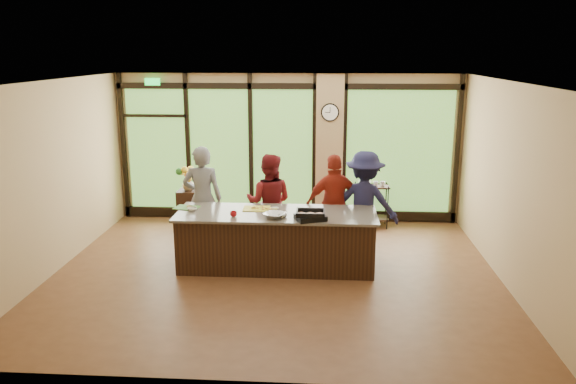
# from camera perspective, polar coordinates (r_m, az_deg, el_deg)

# --- Properties ---
(floor) EXTENTS (7.00, 7.00, 0.00)m
(floor) POSITION_cam_1_polar(r_m,az_deg,el_deg) (9.00, -1.32, -8.27)
(floor) COLOR brown
(floor) RESTS_ON ground
(ceiling) EXTENTS (7.00, 7.00, 0.00)m
(ceiling) POSITION_cam_1_polar(r_m,az_deg,el_deg) (8.33, -1.44, 11.17)
(ceiling) COLOR white
(ceiling) RESTS_ON back_wall
(back_wall) EXTENTS (7.00, 0.00, 7.00)m
(back_wall) POSITION_cam_1_polar(r_m,az_deg,el_deg) (11.47, -0.04, 4.47)
(back_wall) COLOR tan
(back_wall) RESTS_ON floor
(left_wall) EXTENTS (0.00, 6.00, 6.00)m
(left_wall) POSITION_cam_1_polar(r_m,az_deg,el_deg) (9.51, -22.89, 1.30)
(left_wall) COLOR tan
(left_wall) RESTS_ON floor
(right_wall) EXTENTS (0.00, 6.00, 6.00)m
(right_wall) POSITION_cam_1_polar(r_m,az_deg,el_deg) (8.94, 21.57, 0.66)
(right_wall) COLOR tan
(right_wall) RESTS_ON floor
(window_wall) EXTENTS (6.90, 0.12, 3.00)m
(window_wall) POSITION_cam_1_polar(r_m,az_deg,el_deg) (11.44, 0.76, 3.90)
(window_wall) COLOR tan
(window_wall) RESTS_ON floor
(island_base) EXTENTS (3.10, 1.00, 0.88)m
(island_base) POSITION_cam_1_polar(r_m,az_deg,el_deg) (9.12, -1.17, -5.00)
(island_base) COLOR black
(island_base) RESTS_ON floor
(countertop) EXTENTS (3.20, 1.10, 0.04)m
(countertop) POSITION_cam_1_polar(r_m,az_deg,el_deg) (8.98, -1.19, -2.22)
(countertop) COLOR slate
(countertop) RESTS_ON island_base
(wall_clock) EXTENTS (0.36, 0.04, 0.36)m
(wall_clock) POSITION_cam_1_polar(r_m,az_deg,el_deg) (11.21, 4.29, 8.07)
(wall_clock) COLOR black
(wall_clock) RESTS_ON window_wall
(cook_left) EXTENTS (0.71, 0.49, 1.86)m
(cook_left) POSITION_cam_1_polar(r_m,az_deg,el_deg) (9.88, -8.67, -0.67)
(cook_left) COLOR slate
(cook_left) RESTS_ON floor
(cook_midleft) EXTENTS (0.89, 0.72, 1.72)m
(cook_midleft) POSITION_cam_1_polar(r_m,az_deg,el_deg) (9.83, -1.94, -1.04)
(cook_midleft) COLOR maroon
(cook_midleft) RESTS_ON floor
(cook_midright) EXTENTS (1.09, 0.64, 1.75)m
(cook_midright) POSITION_cam_1_polar(r_m,az_deg,el_deg) (9.63, 4.77, -1.30)
(cook_midright) COLOR maroon
(cook_midright) RESTS_ON floor
(cook_right) EXTENTS (1.29, 0.94, 1.80)m
(cook_right) POSITION_cam_1_polar(r_m,az_deg,el_deg) (9.68, 7.77, -1.13)
(cook_right) COLOR #1C1C3E
(cook_right) RESTS_ON floor
(roasting_pan) EXTENTS (0.53, 0.48, 0.08)m
(roasting_pan) POSITION_cam_1_polar(r_m,az_deg,el_deg) (8.59, 2.29, -2.60)
(roasting_pan) COLOR black
(roasting_pan) RESTS_ON countertop
(mixing_bowl) EXTENTS (0.44, 0.44, 0.08)m
(mixing_bowl) POSITION_cam_1_polar(r_m,az_deg,el_deg) (8.68, -1.38, -2.39)
(mixing_bowl) COLOR silver
(mixing_bowl) RESTS_ON countertop
(cutting_board_left) EXTENTS (0.43, 0.36, 0.01)m
(cutting_board_left) POSITION_cam_1_polar(r_m,az_deg,el_deg) (9.38, -10.26, -1.57)
(cutting_board_left) COLOR #458631
(cutting_board_left) RESTS_ON countertop
(cutting_board_center) EXTENTS (0.44, 0.34, 0.01)m
(cutting_board_center) POSITION_cam_1_polar(r_m,az_deg,el_deg) (9.19, -3.21, -1.68)
(cutting_board_center) COLOR gold
(cutting_board_center) RESTS_ON countertop
(cutting_board_right) EXTENTS (0.36, 0.27, 0.01)m
(cutting_board_right) POSITION_cam_1_polar(r_m,az_deg,el_deg) (9.13, -2.23, -1.80)
(cutting_board_right) COLOR gold
(cutting_board_right) RESTS_ON countertop
(prep_bowl_near) EXTENTS (0.16, 0.16, 0.05)m
(prep_bowl_near) POSITION_cam_1_polar(r_m,az_deg,el_deg) (9.20, -9.71, -1.73)
(prep_bowl_near) COLOR silver
(prep_bowl_near) RESTS_ON countertop
(prep_bowl_mid) EXTENTS (0.19, 0.19, 0.05)m
(prep_bowl_mid) POSITION_cam_1_polar(r_m,az_deg,el_deg) (8.72, -0.58, -2.44)
(prep_bowl_mid) COLOR silver
(prep_bowl_mid) RESTS_ON countertop
(prep_bowl_far) EXTENTS (0.16, 0.16, 0.03)m
(prep_bowl_far) POSITION_cam_1_polar(r_m,az_deg,el_deg) (9.14, -1.35, -1.69)
(prep_bowl_far) COLOR silver
(prep_bowl_far) RESTS_ON countertop
(red_ramekin) EXTENTS (0.11, 0.11, 0.08)m
(red_ramekin) POSITION_cam_1_polar(r_m,az_deg,el_deg) (8.79, -5.56, -2.24)
(red_ramekin) COLOR #A71017
(red_ramekin) RESTS_ON countertop
(flower_stand) EXTENTS (0.42, 0.42, 0.83)m
(flower_stand) POSITION_cam_1_polar(r_m,az_deg,el_deg) (11.05, -9.97, -1.90)
(flower_stand) COLOR black
(flower_stand) RESTS_ON floor
(flower_vase) EXTENTS (0.29, 0.29, 0.25)m
(flower_vase) POSITION_cam_1_polar(r_m,az_deg,el_deg) (10.92, -10.09, 0.81)
(flower_vase) COLOR #9C8155
(flower_vase) RESTS_ON flower_stand
(bar_cart) EXTENTS (0.70, 0.42, 0.93)m
(bar_cart) POSITION_cam_1_polar(r_m,az_deg,el_deg) (11.28, 8.45, -0.75)
(bar_cart) COLOR black
(bar_cart) RESTS_ON floor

